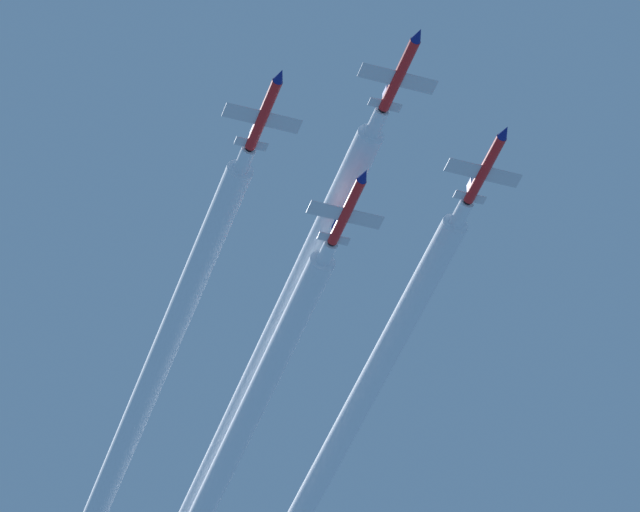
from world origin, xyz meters
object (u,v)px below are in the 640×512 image
object	(u,v)px
jet_left_wingman	(486,167)
jet_slot	(348,209)
jet_right_wingman	(264,112)
jet_lead	(400,72)

from	to	relation	value
jet_left_wingman	jet_slot	distance (m)	13.49
jet_left_wingman	jet_right_wingman	xyz separation A→B (m)	(21.51, -0.12, 0.41)
jet_left_wingman	jet_lead	bearing A→B (deg)	32.29
jet_right_wingman	jet_slot	xyz separation A→B (m)	(-10.46, -7.40, -2.28)
jet_left_wingman	jet_right_wingman	size ratio (longest dim) A/B	1.00
jet_lead	jet_slot	distance (m)	14.92
jet_left_wingman	jet_right_wingman	distance (m)	21.51
jet_lead	jet_left_wingman	world-z (taller)	jet_lead
jet_right_wingman	jet_lead	bearing A→B (deg)	146.83
jet_lead	jet_slot	world-z (taller)	jet_lead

